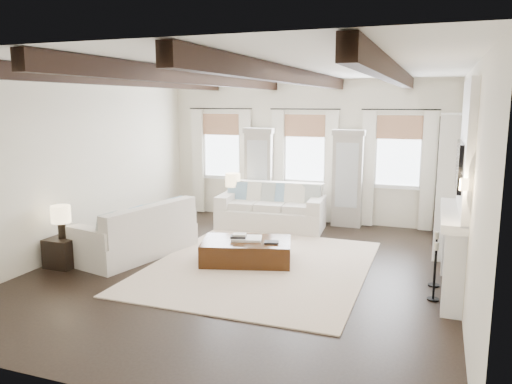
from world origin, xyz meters
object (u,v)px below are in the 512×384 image
(sofa_left, at_px, (139,234))
(side_table_front, at_px, (63,252))
(sofa_back, at_px, (272,210))
(ottoman, at_px, (246,251))
(side_table_back, at_px, (233,210))

(sofa_left, bearing_deg, side_table_front, -132.40)
(sofa_back, xyz_separation_m, ottoman, (0.36, -2.44, -0.20))
(sofa_left, bearing_deg, sofa_back, 59.93)
(ottoman, height_order, side_table_back, side_table_back)
(side_table_front, xyz_separation_m, side_table_back, (1.46, 3.81, 0.04))
(sofa_back, relative_size, side_table_front, 4.81)
(side_table_front, bearing_deg, sofa_left, 47.60)
(sofa_back, xyz_separation_m, side_table_back, (-0.97, 0.15, -0.12))
(sofa_back, bearing_deg, sofa_left, -120.07)
(sofa_back, height_order, ottoman, sofa_back)
(sofa_left, height_order, side_table_front, sofa_left)
(sofa_left, height_order, ottoman, sofa_left)
(sofa_back, relative_size, sofa_left, 0.98)
(ottoman, bearing_deg, side_table_back, 101.39)
(ottoman, bearing_deg, side_table_front, -172.16)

